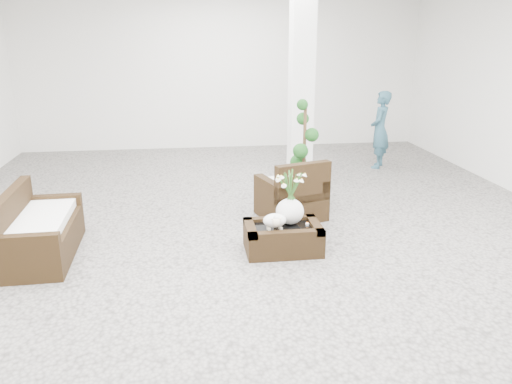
{
  "coord_description": "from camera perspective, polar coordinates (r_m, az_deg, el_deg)",
  "views": [
    {
      "loc": [
        -0.82,
        -6.16,
        2.52
      ],
      "look_at": [
        0.0,
        -0.1,
        0.62
      ],
      "focal_mm": 35.79,
      "sensor_mm": 36.0,
      "label": 1
    }
  ],
  "objects": [
    {
      "name": "planter_narcissus",
      "position": [
        6.1,
        3.85,
        -0.01
      ],
      "size": [
        0.44,
        0.44,
        0.8
      ],
      "primitive_type": null,
      "color": "white",
      "rests_on": "coffee_table"
    },
    {
      "name": "shopper",
      "position": [
        10.21,
        13.68,
        6.77
      ],
      "size": [
        0.57,
        0.65,
        1.49
      ],
      "primitive_type": "imported",
      "rotation": [
        0.0,
        0.0,
        -2.07
      ],
      "color": "#2D5364",
      "rests_on": "ground"
    },
    {
      "name": "topiary",
      "position": [
        8.07,
        5.42,
        4.68
      ],
      "size": [
        0.41,
        0.41,
        1.54
      ],
      "primitive_type": null,
      "color": "#154014",
      "rests_on": "ground"
    },
    {
      "name": "tealight",
      "position": [
        6.19,
        5.74,
        -3.56
      ],
      "size": [
        0.04,
        0.04,
        0.03
      ],
      "primitive_type": "cylinder",
      "color": "white",
      "rests_on": "coffee_table"
    },
    {
      "name": "sheep_figurine",
      "position": [
        5.97,
        2.1,
        -3.37
      ],
      "size": [
        0.28,
        0.23,
        0.21
      ],
      "primitive_type": "ellipsoid",
      "color": "white",
      "rests_on": "coffee_table"
    },
    {
      "name": "loveseat",
      "position": [
        6.46,
        -22.97,
        -3.33
      ],
      "size": [
        0.76,
        1.52,
        0.8
      ],
      "primitive_type": "cube",
      "rotation": [
        0.0,
        0.0,
        1.6
      ],
      "color": "black",
      "rests_on": "ground"
    },
    {
      "name": "armchair",
      "position": [
        7.23,
        3.95,
        0.45
      ],
      "size": [
        1.01,
        0.99,
        0.87
      ],
      "primitive_type": "cube",
      "rotation": [
        0.0,
        0.0,
        3.44
      ],
      "color": "black",
      "rests_on": "ground"
    },
    {
      "name": "coffee_table",
      "position": [
        6.18,
        3.01,
        -5.26
      ],
      "size": [
        0.9,
        0.6,
        0.31
      ],
      "primitive_type": "cube",
      "color": "black",
      "rests_on": "ground"
    },
    {
      "name": "column",
      "position": [
        9.22,
        5.11,
        12.42
      ],
      "size": [
        0.4,
        0.4,
        3.5
      ],
      "primitive_type": "cube",
      "color": "white",
      "rests_on": "ground"
    },
    {
      "name": "ground",
      "position": [
        6.71,
        -0.11,
        -4.81
      ],
      "size": [
        11.0,
        11.0,
        0.0
      ],
      "primitive_type": "plane",
      "color": "gray",
      "rests_on": "ground"
    }
  ]
}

